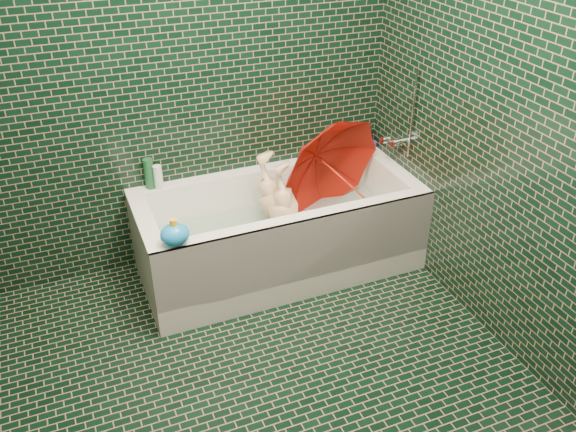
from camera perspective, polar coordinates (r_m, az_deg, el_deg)
name	(u,v)px	position (r m, az deg, el deg)	size (l,w,h in m)	color
floor	(271,401)	(3.09, -1.57, -16.96)	(2.80, 2.80, 0.00)	black
wall_back	(178,67)	(3.57, -10.21, 13.58)	(2.80, 2.80, 0.00)	black
wall_right	(537,122)	(2.98, 22.30, 8.14)	(2.80, 2.80, 0.00)	black
bathtub	(280,240)	(3.79, -0.75, -2.24)	(1.70, 0.75, 0.55)	white
bath_mat	(279,246)	(3.84, -0.84, -2.80)	(1.35, 0.47, 0.01)	green
water	(279,226)	(3.76, -0.86, -0.98)	(1.48, 0.53, 0.00)	silver
faucet	(401,136)	(3.87, 10.51, 7.38)	(0.18, 0.19, 0.55)	silver
child	(287,226)	(3.75, -0.13, -0.90)	(0.35, 0.23, 0.96)	tan
umbrella	(343,179)	(3.77, 5.15, 3.49)	(0.69, 0.69, 0.60)	red
soap_bottle_a	(360,152)	(4.14, 6.75, 5.96)	(0.10, 0.10, 0.26)	white
soap_bottle_b	(371,149)	(4.20, 7.80, 6.23)	(0.09, 0.09, 0.19)	#541E73
soap_bottle_c	(367,148)	(4.20, 7.42, 6.31)	(0.12, 0.12, 0.15)	#154925
bottle_right_tall	(336,140)	(4.04, 4.56, 7.07)	(0.06, 0.06, 0.21)	#154925
bottle_right_pump	(367,137)	(4.14, 7.40, 7.32)	(0.05, 0.05, 0.19)	silver
bottle_left_tall	(149,174)	(3.72, -12.86, 3.89)	(0.06, 0.06, 0.19)	#154925
bottle_left_short	(158,177)	(3.71, -12.05, 3.57)	(0.05, 0.05, 0.15)	white
rubber_duck	(325,150)	(4.06, 3.51, 6.19)	(0.11, 0.09, 0.09)	yellow
bath_toy	(175,234)	(3.16, -10.54, -1.69)	(0.19, 0.17, 0.15)	#1780D7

